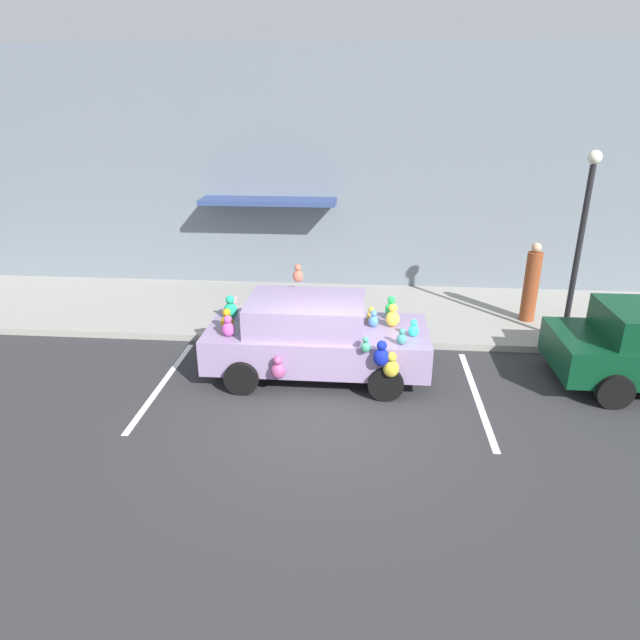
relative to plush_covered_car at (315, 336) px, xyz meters
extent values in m
plane|color=#2D2D30|center=(0.35, -1.66, -0.80)|extent=(60.00, 60.00, 0.00)
cube|color=gray|center=(0.35, 3.34, -0.73)|extent=(24.00, 4.00, 0.15)
cube|color=slate|center=(0.35, 5.49, 2.40)|extent=(24.00, 0.30, 6.40)
cube|color=navy|center=(-1.69, 4.94, 1.75)|extent=(3.60, 1.10, 0.12)
cube|color=silver|center=(3.03, -0.66, -0.80)|extent=(0.12, 3.60, 0.01)
cube|color=silver|center=(-2.87, -0.66, -0.80)|extent=(0.12, 3.60, 0.01)
cube|color=#917BA4|center=(0.05, 0.01, -0.16)|extent=(4.23, 1.83, 0.68)
cube|color=#917BA4|center=(-0.16, 0.01, 0.46)|extent=(2.20, 1.61, 0.56)
cylinder|color=black|center=(1.36, 0.92, -0.48)|extent=(0.64, 0.22, 0.64)
cylinder|color=black|center=(1.36, -0.91, -0.48)|extent=(0.64, 0.22, 0.64)
cylinder|color=black|center=(-1.26, 0.92, -0.48)|extent=(0.64, 0.22, 0.64)
cylinder|color=black|center=(-1.26, -0.91, -0.48)|extent=(0.64, 0.22, 0.64)
ellipsoid|color=#BD4CA5|center=(-1.55, -0.56, 0.32)|extent=(0.24, 0.19, 0.28)
sphere|color=#BD4CA5|center=(-1.55, -0.56, 0.52)|extent=(0.15, 0.15, 0.15)
ellipsoid|color=#BFD652|center=(-0.85, 0.57, 0.34)|extent=(0.27, 0.22, 0.31)
sphere|color=#BFD652|center=(-0.85, 0.57, 0.56)|extent=(0.17, 0.17, 0.17)
ellipsoid|color=gold|center=(1.43, -1.02, -0.13)|extent=(0.28, 0.23, 0.33)
sphere|color=gold|center=(1.43, -1.02, 0.10)|extent=(0.18, 0.18, 0.18)
ellipsoid|color=teal|center=(1.61, -0.66, 0.29)|extent=(0.18, 0.15, 0.21)
sphere|color=teal|center=(1.61, -0.66, 0.43)|extent=(0.11, 0.11, 0.11)
ellipsoid|color=#B15F48|center=(-0.39, 0.64, 1.01)|extent=(0.21, 0.17, 0.25)
sphere|color=#B15F48|center=(-0.39, 0.64, 1.18)|extent=(0.13, 0.13, 0.13)
ellipsoid|color=#C58F14|center=(-1.64, -0.25, 0.33)|extent=(0.25, 0.20, 0.29)
sphere|color=#C58F14|center=(-1.64, -0.25, 0.53)|extent=(0.16, 0.16, 0.16)
ellipsoid|color=#3E9576|center=(0.98, -0.98, 0.25)|extent=(0.17, 0.14, 0.20)
sphere|color=#3E9576|center=(0.98, -0.98, 0.39)|extent=(0.11, 0.11, 0.11)
ellipsoid|color=teal|center=(1.12, 0.13, 0.30)|extent=(0.19, 0.16, 0.23)
sphere|color=teal|center=(1.12, 0.13, 0.46)|extent=(0.12, 0.12, 0.12)
ellipsoid|color=#2DECCE|center=(1.85, -0.28, 0.30)|extent=(0.19, 0.16, 0.23)
sphere|color=#2DECCE|center=(1.85, -0.28, 0.45)|extent=(0.12, 0.12, 0.12)
ellipsoid|color=#2BE758|center=(1.48, 0.73, 0.33)|extent=(0.25, 0.20, 0.29)
sphere|color=#2BE758|center=(1.48, 0.73, 0.53)|extent=(0.16, 0.16, 0.16)
ellipsoid|color=purple|center=(1.52, 0.49, 0.30)|extent=(0.20, 0.16, 0.23)
sphere|color=purple|center=(1.52, 0.49, 0.46)|extent=(0.13, 0.13, 0.13)
ellipsoid|color=#6DD453|center=(-0.69, -0.70, 0.28)|extent=(0.17, 0.14, 0.20)
sphere|color=#6DD453|center=(-0.69, -0.70, 0.42)|extent=(0.11, 0.11, 0.11)
ellipsoid|color=#1FB47E|center=(-1.71, 0.33, 0.35)|extent=(0.28, 0.23, 0.33)
sphere|color=#1FB47E|center=(-1.71, 0.33, 0.58)|extent=(0.18, 0.18, 0.18)
ellipsoid|color=gold|center=(1.07, 0.36, 0.29)|extent=(0.19, 0.15, 0.22)
sphere|color=gold|center=(1.07, 0.36, 0.44)|extent=(0.12, 0.12, 0.12)
ellipsoid|color=#1120A3|center=(1.26, -1.02, 0.08)|extent=(0.28, 0.23, 0.33)
sphere|color=#1120A3|center=(1.26, -1.02, 0.31)|extent=(0.18, 0.18, 0.18)
ellipsoid|color=yellow|center=(1.48, 0.18, 0.34)|extent=(0.27, 0.22, 0.32)
sphere|color=yellow|center=(1.48, 0.18, 0.56)|extent=(0.17, 0.17, 0.17)
ellipsoid|color=#A0447C|center=(-0.57, -1.01, -0.27)|extent=(0.26, 0.21, 0.30)
sphere|color=#A0447C|center=(-0.57, -1.01, -0.06)|extent=(0.16, 0.16, 0.16)
cylinder|color=black|center=(5.33, 0.97, -0.48)|extent=(0.64, 0.22, 0.64)
cylinder|color=black|center=(5.33, -0.86, -0.48)|extent=(0.64, 0.22, 0.64)
ellipsoid|color=pink|center=(-2.16, 2.27, -0.45)|extent=(0.32, 0.27, 0.41)
sphere|color=pink|center=(-2.16, 2.27, -0.16)|extent=(0.23, 0.23, 0.23)
sphere|color=pink|center=(-2.24, 2.27, -0.08)|extent=(0.09, 0.09, 0.09)
sphere|color=pink|center=(-2.08, 2.27, -0.08)|extent=(0.09, 0.09, 0.09)
cylinder|color=black|center=(5.33, 1.84, 1.21)|extent=(0.12, 0.12, 3.72)
sphere|color=#EAEACC|center=(5.33, 1.84, 3.21)|extent=(0.28, 0.28, 0.28)
cylinder|color=brown|center=(4.81, 2.93, 0.18)|extent=(0.35, 0.35, 1.65)
sphere|color=tan|center=(4.81, 2.93, 1.12)|extent=(0.23, 0.23, 0.23)
camera|label=1|loc=(0.93, -9.84, 4.25)|focal=31.29mm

